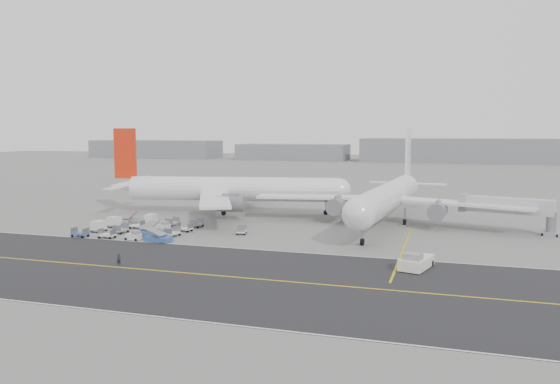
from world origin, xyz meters
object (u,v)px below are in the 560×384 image
(airliner_a, at_px, (228,189))
(airliner_b, at_px, (388,197))
(pushback_tug, at_px, (416,262))
(jet_bridge, at_px, (508,207))
(ground_crew_a, at_px, (119,259))

(airliner_a, relative_size, airliner_b, 0.99)
(pushback_tug, xyz_separation_m, jet_bridge, (14.15, 32.54, 3.49))
(jet_bridge, distance_m, ground_crew_a, 67.66)
(airliner_a, distance_m, pushback_tug, 57.92)
(ground_crew_a, bearing_deg, airliner_a, 86.94)
(airliner_b, height_order, ground_crew_a, airliner_b)
(airliner_b, relative_size, ground_crew_a, 33.66)
(ground_crew_a, bearing_deg, pushback_tug, 6.14)
(jet_bridge, bearing_deg, airliner_b, -169.63)
(airliner_a, distance_m, airliner_b, 35.77)
(pushback_tug, height_order, jet_bridge, jet_bridge)
(jet_bridge, bearing_deg, airliner_a, -170.43)
(airliner_b, bearing_deg, pushback_tug, -73.47)
(airliner_a, relative_size, jet_bridge, 3.16)
(airliner_b, distance_m, jet_bridge, 21.54)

